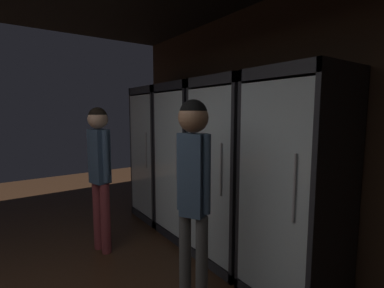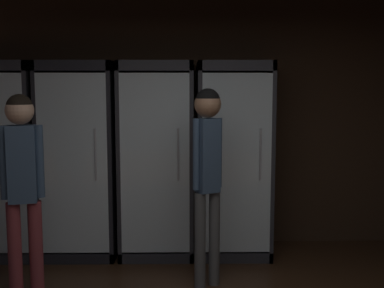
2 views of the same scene
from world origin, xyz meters
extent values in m
cube|color=#382619|center=(0.00, 3.03, 1.40)|extent=(6.00, 0.06, 2.80)
cube|color=#2B2B30|center=(-2.12, 2.96, 0.99)|extent=(0.74, 0.04, 1.98)
cube|color=#2B2B30|center=(-2.47, 2.64, 0.99)|extent=(0.04, 0.67, 1.98)
cube|color=#2B2B30|center=(-1.77, 2.64, 0.99)|extent=(0.04, 0.67, 1.98)
cube|color=#2B2B30|center=(-2.12, 2.64, 1.93)|extent=(0.74, 0.67, 0.10)
cube|color=#2B2B30|center=(-2.12, 2.64, 0.05)|extent=(0.74, 0.67, 0.10)
cube|color=white|center=(-2.12, 2.93, 0.99)|extent=(0.66, 0.02, 1.74)
cube|color=silver|center=(-2.12, 2.32, 0.99)|extent=(0.66, 0.02, 1.74)
cylinder|color=#B2B2B7|center=(-1.89, 2.29, 1.09)|extent=(0.02, 0.02, 0.50)
cube|color=silver|center=(-2.12, 2.64, 0.12)|extent=(0.64, 0.59, 0.02)
cylinder|color=brown|center=(-2.34, 2.67, 0.24)|extent=(0.07, 0.07, 0.23)
cylinder|color=brown|center=(-2.34, 2.67, 0.39)|extent=(0.02, 0.02, 0.08)
cylinder|color=#2D2D33|center=(-2.34, 2.67, 0.24)|extent=(0.07, 0.07, 0.06)
cylinder|color=gray|center=(-2.11, 2.59, 0.23)|extent=(0.06, 0.06, 0.20)
cylinder|color=gray|center=(-2.11, 2.59, 0.36)|extent=(0.02, 0.02, 0.06)
cylinder|color=#B2332D|center=(-2.11, 2.59, 0.20)|extent=(0.06, 0.06, 0.05)
cylinder|color=#336B38|center=(-1.90, 2.68, 0.24)|extent=(0.08, 0.08, 0.23)
cylinder|color=#336B38|center=(-1.90, 2.68, 0.39)|extent=(0.03, 0.03, 0.08)
cylinder|color=beige|center=(-1.90, 2.68, 0.22)|extent=(0.08, 0.08, 0.07)
cube|color=silver|center=(-2.12, 2.64, 0.55)|extent=(0.64, 0.59, 0.02)
cylinder|color=brown|center=(-2.29, 2.67, 0.66)|extent=(0.07, 0.07, 0.20)
cylinder|color=brown|center=(-2.29, 2.67, 0.81)|extent=(0.03, 0.03, 0.10)
cylinder|color=tan|center=(-2.29, 2.67, 0.67)|extent=(0.07, 0.07, 0.07)
cylinder|color=#336B38|center=(-1.95, 2.63, 0.68)|extent=(0.08, 0.08, 0.23)
cylinder|color=#336B38|center=(-1.95, 2.63, 0.84)|extent=(0.03, 0.03, 0.10)
cylinder|color=tan|center=(-1.95, 2.63, 0.64)|extent=(0.08, 0.08, 0.06)
cube|color=silver|center=(-2.12, 2.64, 0.99)|extent=(0.64, 0.59, 0.02)
cylinder|color=black|center=(-2.34, 2.65, 1.10)|extent=(0.06, 0.06, 0.21)
cylinder|color=black|center=(-2.34, 2.65, 1.24)|extent=(0.02, 0.02, 0.07)
cylinder|color=tan|center=(-2.34, 2.65, 1.08)|extent=(0.07, 0.07, 0.08)
cylinder|color=gray|center=(-2.12, 2.67, 1.11)|extent=(0.07, 0.07, 0.23)
cylinder|color=gray|center=(-2.12, 2.67, 1.26)|extent=(0.03, 0.03, 0.06)
cylinder|color=white|center=(-2.12, 2.67, 1.10)|extent=(0.07, 0.07, 0.09)
cylinder|color=black|center=(-1.91, 2.60, 1.11)|extent=(0.08, 0.08, 0.23)
cylinder|color=black|center=(-1.91, 2.60, 1.26)|extent=(0.03, 0.03, 0.07)
cylinder|color=tan|center=(-1.91, 2.60, 1.12)|extent=(0.08, 0.08, 0.07)
cube|color=silver|center=(-2.12, 2.64, 1.42)|extent=(0.64, 0.59, 0.02)
cylinder|color=brown|center=(-2.36, 2.66, 1.53)|extent=(0.08, 0.08, 0.20)
cylinder|color=brown|center=(-2.36, 2.66, 1.66)|extent=(0.03, 0.03, 0.07)
cylinder|color=#2D2D33|center=(-2.36, 2.66, 1.53)|extent=(0.08, 0.08, 0.06)
cylinder|color=#336B38|center=(-2.20, 2.64, 1.55)|extent=(0.06, 0.06, 0.23)
cylinder|color=#336B38|center=(-2.20, 2.64, 1.71)|extent=(0.02, 0.02, 0.09)
cylinder|color=tan|center=(-2.20, 2.64, 1.53)|extent=(0.06, 0.06, 0.07)
cylinder|color=#9EAD99|center=(-2.04, 2.65, 1.53)|extent=(0.07, 0.07, 0.21)
cylinder|color=#9EAD99|center=(-2.04, 2.65, 1.68)|extent=(0.03, 0.03, 0.09)
cylinder|color=#2D2D33|center=(-2.04, 2.65, 1.53)|extent=(0.08, 0.08, 0.06)
cylinder|color=brown|center=(-1.89, 2.67, 1.53)|extent=(0.06, 0.06, 0.20)
cylinder|color=brown|center=(-1.89, 2.67, 1.67)|extent=(0.02, 0.02, 0.08)
cylinder|color=tan|center=(-1.89, 2.67, 1.53)|extent=(0.07, 0.07, 0.07)
cube|color=black|center=(-1.33, 2.96, 0.99)|extent=(0.74, 0.04, 1.98)
cube|color=black|center=(-1.68, 2.64, 0.99)|extent=(0.04, 0.67, 1.98)
cube|color=black|center=(-0.98, 2.64, 0.99)|extent=(0.04, 0.67, 1.98)
cube|color=black|center=(-1.33, 2.64, 1.93)|extent=(0.74, 0.67, 0.10)
cube|color=black|center=(-1.33, 2.64, 0.05)|extent=(0.74, 0.67, 0.10)
cube|color=white|center=(-1.33, 2.93, 0.99)|extent=(0.66, 0.02, 1.74)
cube|color=silver|center=(-1.33, 2.32, 0.99)|extent=(0.66, 0.02, 1.74)
cylinder|color=#B2B2B7|center=(-1.11, 2.29, 1.09)|extent=(0.02, 0.02, 0.50)
cube|color=silver|center=(-1.33, 2.64, 0.12)|extent=(0.64, 0.59, 0.02)
cylinder|color=brown|center=(-1.49, 2.66, 0.23)|extent=(0.07, 0.07, 0.20)
cylinder|color=brown|center=(-1.49, 2.66, 0.37)|extent=(0.02, 0.02, 0.09)
cylinder|color=white|center=(-1.49, 2.66, 0.22)|extent=(0.07, 0.07, 0.06)
cylinder|color=#194723|center=(-1.16, 2.66, 0.24)|extent=(0.07, 0.07, 0.22)
cylinder|color=#194723|center=(-1.16, 2.66, 0.38)|extent=(0.03, 0.03, 0.06)
cylinder|color=tan|center=(-1.16, 2.66, 0.22)|extent=(0.07, 0.07, 0.06)
cube|color=silver|center=(-1.33, 2.64, 0.70)|extent=(0.64, 0.59, 0.02)
cylinder|color=gray|center=(-1.49, 2.62, 0.81)|extent=(0.07, 0.07, 0.20)
cylinder|color=gray|center=(-1.49, 2.62, 0.95)|extent=(0.02, 0.02, 0.08)
cylinder|color=white|center=(-1.49, 2.62, 0.79)|extent=(0.07, 0.07, 0.07)
cylinder|color=#336B38|center=(-1.18, 2.65, 0.80)|extent=(0.07, 0.07, 0.19)
cylinder|color=#336B38|center=(-1.18, 2.65, 0.94)|extent=(0.02, 0.02, 0.08)
cylinder|color=white|center=(-1.18, 2.65, 0.80)|extent=(0.07, 0.07, 0.06)
cube|color=silver|center=(-1.33, 2.64, 1.28)|extent=(0.64, 0.59, 0.02)
cylinder|color=gray|center=(-1.55, 2.65, 1.39)|extent=(0.07, 0.07, 0.20)
cylinder|color=gray|center=(-1.55, 2.65, 1.52)|extent=(0.02, 0.02, 0.07)
cylinder|color=#B2332D|center=(-1.55, 2.65, 1.39)|extent=(0.07, 0.07, 0.06)
cylinder|color=gray|center=(-1.33, 2.64, 1.38)|extent=(0.08, 0.08, 0.18)
cylinder|color=gray|center=(-1.33, 2.64, 1.51)|extent=(0.03, 0.03, 0.09)
cylinder|color=beige|center=(-1.33, 2.64, 1.35)|extent=(0.08, 0.08, 0.06)
cylinder|color=#194723|center=(-1.12, 2.64, 1.39)|extent=(0.07, 0.07, 0.21)
cylinder|color=#194723|center=(-1.12, 2.64, 1.53)|extent=(0.02, 0.02, 0.07)
cylinder|color=tan|center=(-1.12, 2.64, 1.40)|extent=(0.07, 0.07, 0.06)
cube|color=#2B2B30|center=(-0.54, 2.96, 0.99)|extent=(0.74, 0.04, 1.98)
cube|color=#2B2B30|center=(-0.90, 2.64, 0.99)|extent=(0.04, 0.67, 1.98)
cube|color=#2B2B30|center=(-0.19, 2.64, 0.99)|extent=(0.04, 0.67, 1.98)
cube|color=#2B2B30|center=(-0.54, 2.64, 1.93)|extent=(0.74, 0.67, 0.10)
cube|color=#2B2B30|center=(-0.54, 2.64, 0.05)|extent=(0.74, 0.67, 0.10)
cube|color=white|center=(-0.54, 2.93, 0.99)|extent=(0.66, 0.02, 1.74)
cube|color=silver|center=(-0.54, 2.32, 0.99)|extent=(0.66, 0.02, 1.74)
cylinder|color=#B2B2B7|center=(-0.32, 2.29, 1.09)|extent=(0.02, 0.02, 0.50)
cube|color=silver|center=(-0.54, 2.64, 0.12)|extent=(0.64, 0.59, 0.02)
cylinder|color=gray|center=(-0.77, 2.62, 0.22)|extent=(0.07, 0.07, 0.18)
cylinder|color=gray|center=(-0.77, 2.62, 0.35)|extent=(0.02, 0.02, 0.08)
cylinder|color=#B2332D|center=(-0.77, 2.62, 0.23)|extent=(0.08, 0.08, 0.06)
cylinder|color=#9EAD99|center=(-0.54, 2.65, 0.24)|extent=(0.07, 0.07, 0.21)
cylinder|color=#9EAD99|center=(-0.54, 2.65, 0.38)|extent=(0.02, 0.02, 0.08)
cylinder|color=white|center=(-0.54, 2.65, 0.20)|extent=(0.07, 0.07, 0.07)
cylinder|color=black|center=(-0.33, 2.66, 0.22)|extent=(0.07, 0.07, 0.19)
cylinder|color=black|center=(-0.33, 2.66, 0.35)|extent=(0.03, 0.03, 0.07)
cylinder|color=tan|center=(-0.33, 2.66, 0.23)|extent=(0.08, 0.08, 0.05)
cube|color=silver|center=(-0.54, 2.64, 0.55)|extent=(0.64, 0.59, 0.02)
cylinder|color=#9EAD99|center=(-0.70, 2.63, 0.68)|extent=(0.06, 0.06, 0.23)
cylinder|color=#9EAD99|center=(-0.70, 2.63, 0.83)|extent=(0.02, 0.02, 0.07)
cylinder|color=white|center=(-0.70, 2.63, 0.65)|extent=(0.07, 0.07, 0.07)
cylinder|color=gray|center=(-0.37, 2.69, 0.67)|extent=(0.08, 0.08, 0.21)
cylinder|color=gray|center=(-0.37, 2.69, 0.81)|extent=(0.03, 0.03, 0.07)
cylinder|color=white|center=(-0.37, 2.69, 0.67)|extent=(0.08, 0.08, 0.06)
cube|color=silver|center=(-0.54, 2.64, 0.99)|extent=(0.64, 0.59, 0.02)
cylinder|color=#194723|center=(-0.79, 2.65, 1.09)|extent=(0.07, 0.07, 0.20)
cylinder|color=#194723|center=(-0.79, 2.65, 1.23)|extent=(0.03, 0.03, 0.07)
cylinder|color=white|center=(-0.79, 2.65, 1.08)|extent=(0.08, 0.08, 0.05)
cylinder|color=black|center=(-0.62, 2.61, 1.10)|extent=(0.08, 0.08, 0.20)
cylinder|color=black|center=(-0.62, 2.61, 1.23)|extent=(0.03, 0.03, 0.06)
cylinder|color=tan|center=(-0.62, 2.61, 1.10)|extent=(0.08, 0.08, 0.06)
cylinder|color=#194723|center=(-0.46, 2.61, 1.11)|extent=(0.07, 0.07, 0.23)
cylinder|color=#194723|center=(-0.46, 2.61, 1.27)|extent=(0.03, 0.03, 0.09)
cylinder|color=beige|center=(-0.46, 2.61, 1.12)|extent=(0.08, 0.08, 0.06)
cylinder|color=gray|center=(-0.29, 2.65, 1.09)|extent=(0.07, 0.07, 0.19)
cylinder|color=gray|center=(-0.29, 2.65, 1.23)|extent=(0.03, 0.03, 0.10)
cylinder|color=#B2332D|center=(-0.29, 2.65, 1.07)|extent=(0.07, 0.07, 0.07)
cube|color=silver|center=(-0.54, 2.64, 1.42)|extent=(0.64, 0.59, 0.02)
cylinder|color=#194723|center=(-0.71, 2.65, 1.53)|extent=(0.07, 0.07, 0.19)
cylinder|color=#194723|center=(-0.71, 2.65, 1.66)|extent=(0.03, 0.03, 0.07)
cylinder|color=beige|center=(-0.71, 2.65, 1.52)|extent=(0.08, 0.08, 0.06)
cylinder|color=gray|center=(-0.39, 2.60, 1.55)|extent=(0.08, 0.08, 0.24)
cylinder|color=gray|center=(-0.39, 2.60, 1.70)|extent=(0.03, 0.03, 0.06)
cylinder|color=beige|center=(-0.39, 2.60, 1.54)|extent=(0.08, 0.08, 0.08)
cube|color=#2B2B30|center=(0.24, 2.96, 0.99)|extent=(0.74, 0.04, 1.98)
cube|color=#2B2B30|center=(-0.11, 2.64, 0.99)|extent=(0.04, 0.67, 1.98)
cube|color=#2B2B30|center=(0.59, 2.64, 0.99)|extent=(0.04, 0.67, 1.98)
cube|color=#2B2B30|center=(0.24, 2.64, 1.93)|extent=(0.74, 0.67, 0.10)
cube|color=white|center=(0.24, 2.93, 0.99)|extent=(0.66, 0.02, 1.74)
cube|color=silver|center=(0.24, 2.32, 0.99)|extent=(0.66, 0.02, 1.74)
cylinder|color=#B2B2B7|center=(0.47, 2.29, 1.09)|extent=(0.02, 0.02, 0.50)
cube|color=silver|center=(0.24, 2.64, 0.12)|extent=(0.64, 0.59, 0.02)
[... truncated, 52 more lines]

